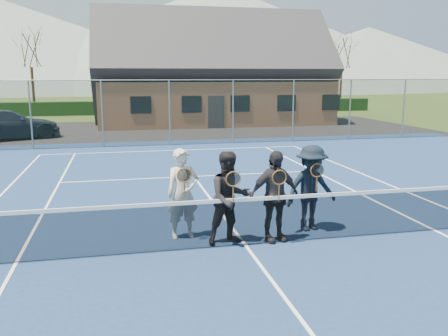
{
  "coord_description": "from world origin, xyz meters",
  "views": [
    {
      "loc": [
        -2.26,
        -8.32,
        3.23
      ],
      "look_at": [
        -0.09,
        1.5,
        1.25
      ],
      "focal_mm": 38.0,
      "sensor_mm": 36.0,
      "label": 1
    }
  ],
  "objects_px": {
    "player_b": "(230,198)",
    "player_c": "(274,196)",
    "car_c": "(6,125)",
    "player_a": "(183,194)",
    "player_d": "(311,188)",
    "clubhouse": "(211,63)",
    "tennis_net": "(246,219)"
  },
  "relations": [
    {
      "from": "clubhouse",
      "to": "player_a",
      "type": "height_order",
      "value": "clubhouse"
    },
    {
      "from": "player_d",
      "to": "car_c",
      "type": "bearing_deg",
      "value": 119.43
    },
    {
      "from": "clubhouse",
      "to": "player_b",
      "type": "height_order",
      "value": "clubhouse"
    },
    {
      "from": "clubhouse",
      "to": "player_c",
      "type": "xyz_separation_m",
      "value": [
        -3.39,
        -23.84,
        -3.07
      ]
    },
    {
      "from": "clubhouse",
      "to": "player_b",
      "type": "relative_size",
      "value": 8.67
    },
    {
      "from": "clubhouse",
      "to": "tennis_net",
      "type": "bearing_deg",
      "value": -99.46
    },
    {
      "from": "clubhouse",
      "to": "player_b",
      "type": "xyz_separation_m",
      "value": [
        -4.26,
        -23.79,
        -3.07
      ]
    },
    {
      "from": "player_b",
      "to": "player_a",
      "type": "bearing_deg",
      "value": 148.06
    },
    {
      "from": "player_b",
      "to": "player_c",
      "type": "height_order",
      "value": "same"
    },
    {
      "from": "player_a",
      "to": "player_c",
      "type": "distance_m",
      "value": 1.8
    },
    {
      "from": "car_c",
      "to": "tennis_net",
      "type": "distance_m",
      "value": 19.06
    },
    {
      "from": "player_b",
      "to": "player_d",
      "type": "xyz_separation_m",
      "value": [
        1.83,
        0.42,
        -0.0
      ]
    },
    {
      "from": "player_b",
      "to": "car_c",
      "type": "bearing_deg",
      "value": 113.9
    },
    {
      "from": "car_c",
      "to": "player_a",
      "type": "height_order",
      "value": "player_a"
    },
    {
      "from": "clubhouse",
      "to": "player_a",
      "type": "relative_size",
      "value": 8.67
    },
    {
      "from": "clubhouse",
      "to": "player_d",
      "type": "height_order",
      "value": "clubhouse"
    },
    {
      "from": "car_c",
      "to": "player_c",
      "type": "xyz_separation_m",
      "value": [
        8.47,
        -17.2,
        0.17
      ]
    },
    {
      "from": "player_a",
      "to": "player_d",
      "type": "relative_size",
      "value": 1.0
    },
    {
      "from": "tennis_net",
      "to": "player_d",
      "type": "xyz_separation_m",
      "value": [
        1.58,
        0.64,
        0.38
      ]
    },
    {
      "from": "car_c",
      "to": "tennis_net",
      "type": "relative_size",
      "value": 0.45
    },
    {
      "from": "clubhouse",
      "to": "player_d",
      "type": "distance_m",
      "value": 23.69
    },
    {
      "from": "tennis_net",
      "to": "player_d",
      "type": "relative_size",
      "value": 6.49
    },
    {
      "from": "player_c",
      "to": "player_b",
      "type": "bearing_deg",
      "value": 176.49
    },
    {
      "from": "car_c",
      "to": "tennis_net",
      "type": "xyz_separation_m",
      "value": [
        7.86,
        -17.36,
        -0.22
      ]
    },
    {
      "from": "player_c",
      "to": "car_c",
      "type": "bearing_deg",
      "value": 116.22
    },
    {
      "from": "tennis_net",
      "to": "player_a",
      "type": "xyz_separation_m",
      "value": [
        -1.09,
        0.73,
        0.38
      ]
    },
    {
      "from": "clubhouse",
      "to": "player_a",
      "type": "xyz_separation_m",
      "value": [
        -5.09,
        -23.26,
        -3.07
      ]
    },
    {
      "from": "car_c",
      "to": "player_c",
      "type": "height_order",
      "value": "player_c"
    },
    {
      "from": "player_b",
      "to": "player_d",
      "type": "height_order",
      "value": "same"
    },
    {
      "from": "tennis_net",
      "to": "player_a",
      "type": "relative_size",
      "value": 6.49
    },
    {
      "from": "car_c",
      "to": "player_c",
      "type": "distance_m",
      "value": 19.18
    },
    {
      "from": "player_a",
      "to": "clubhouse",
      "type": "bearing_deg",
      "value": 77.65
    }
  ]
}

